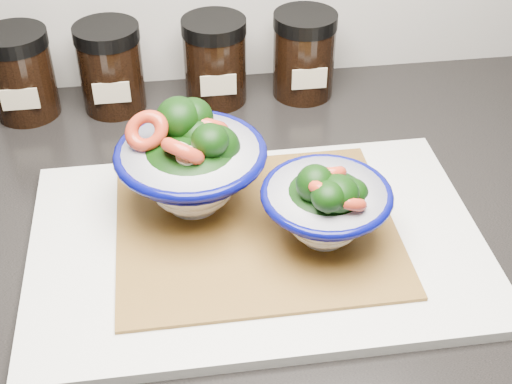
{
  "coord_description": "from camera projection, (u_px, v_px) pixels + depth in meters",
  "views": [
    {
      "loc": [
        0.02,
        0.87,
        1.39
      ],
      "look_at": [
        0.1,
        1.41,
        0.96
      ],
      "focal_mm": 50.0,
      "sensor_mm": 36.0,
      "label": 1
    }
  ],
  "objects": [
    {
      "name": "countertop",
      "position": [
        157.0,
        235.0,
        0.76
      ],
      "size": [
        3.5,
        0.6,
        0.04
      ],
      "primitive_type": "cube",
      "color": "black",
      "rests_on": "cabinet"
    },
    {
      "name": "cutting_board",
      "position": [
        257.0,
        243.0,
        0.72
      ],
      "size": [
        0.45,
        0.3,
        0.01
      ],
      "primitive_type": "cube",
      "color": "silver",
      "rests_on": "countertop"
    },
    {
      "name": "bamboo_mat",
      "position": [
        256.0,
        228.0,
        0.72
      ],
      "size": [
        0.28,
        0.24,
        0.0
      ],
      "primitive_type": "cube",
      "color": "olive",
      "rests_on": "cutting_board"
    },
    {
      "name": "bowl_left",
      "position": [
        192.0,
        164.0,
        0.72
      ],
      "size": [
        0.15,
        0.15,
        0.12
      ],
      "rotation": [
        0.0,
        0.0,
        -0.31
      ],
      "color": "white",
      "rests_on": "bamboo_mat"
    },
    {
      "name": "bowl_right",
      "position": [
        326.0,
        205.0,
        0.68
      ],
      "size": [
        0.13,
        0.13,
        0.1
      ],
      "rotation": [
        0.0,
        0.0,
        -0.4
      ],
      "color": "white",
      "rests_on": "bamboo_mat"
    },
    {
      "name": "spice_jar_b",
      "position": [
        21.0,
        74.0,
        0.89
      ],
      "size": [
        0.08,
        0.08,
        0.11
      ],
      "color": "black",
      "rests_on": "countertop"
    },
    {
      "name": "spice_jar_c",
      "position": [
        111.0,
        68.0,
        0.9
      ],
      "size": [
        0.08,
        0.08,
        0.11
      ],
      "color": "black",
      "rests_on": "countertop"
    },
    {
      "name": "spice_jar_d",
      "position": [
        215.0,
        61.0,
        0.91
      ],
      "size": [
        0.08,
        0.08,
        0.11
      ],
      "color": "black",
      "rests_on": "countertop"
    },
    {
      "name": "spice_jar_e",
      "position": [
        304.0,
        55.0,
        0.92
      ],
      "size": [
        0.08,
        0.08,
        0.11
      ],
      "color": "black",
      "rests_on": "countertop"
    }
  ]
}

